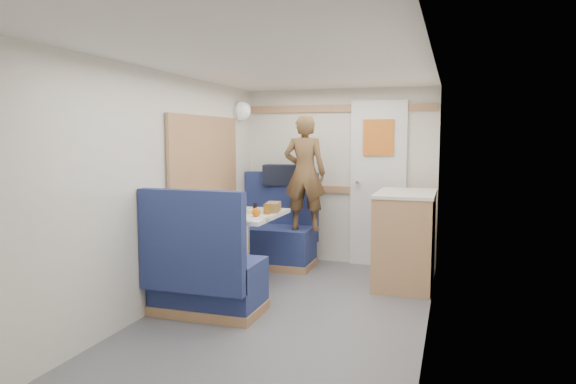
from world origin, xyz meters
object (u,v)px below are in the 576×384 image
(dome_light, at_px, (242,111))
(pepper_grinder, at_px, (255,208))
(galley_counter, at_px, (405,238))
(duffel_bag, at_px, (285,175))
(dinette_table, at_px, (246,229))
(cheese_block, at_px, (253,212))
(tray, at_px, (250,217))
(wine_glass, at_px, (243,200))
(tumbler_left, at_px, (219,212))
(bench_far, at_px, (275,239))
(tumbler_mid, at_px, (243,202))
(orange_fruit, at_px, (256,212))
(bench_near, at_px, (205,279))
(beer_glass, at_px, (267,210))
(person, at_px, (305,173))
(bread_loaf, at_px, (273,207))

(dome_light, xyz_separation_m, pepper_grinder, (0.47, -0.81, -0.98))
(galley_counter, distance_m, duffel_bag, 1.64)
(dinette_table, xyz_separation_m, cheese_block, (0.12, -0.11, 0.19))
(dome_light, relative_size, tray, 0.57)
(wine_glass, bearing_deg, galley_counter, 18.76)
(tumbler_left, bearing_deg, bench_far, 85.13)
(wine_glass, height_order, tumbler_mid, wine_glass)
(dome_light, xyz_separation_m, tray, (0.55, -1.15, -1.02))
(orange_fruit, relative_size, cheese_block, 0.80)
(wine_glass, xyz_separation_m, tumbler_left, (-0.06, -0.41, -0.06))
(bench_far, distance_m, tumbler_mid, 0.71)
(wine_glass, relative_size, pepper_grinder, 1.66)
(dinette_table, relative_size, galley_counter, 1.00)
(dinette_table, distance_m, cheese_block, 0.25)
(cheese_block, bearing_deg, bench_near, -99.26)
(wine_glass, bearing_deg, orange_fruit, -49.74)
(dinette_table, distance_m, dome_light, 1.51)
(beer_glass, xyz_separation_m, pepper_grinder, (-0.14, 0.06, 0.00))
(galley_counter, distance_m, person, 1.26)
(bench_far, bearing_deg, pepper_grinder, -84.33)
(bread_loaf, bearing_deg, beer_glass, -90.00)
(dome_light, relative_size, galley_counter, 0.22)
(dome_light, height_order, cheese_block, dome_light)
(pepper_grinder, bearing_deg, beer_glass, -23.05)
(tumbler_left, bearing_deg, pepper_grinder, 65.80)
(dome_light, distance_m, tray, 1.63)
(tray, relative_size, cheese_block, 3.55)
(duffel_bag, bearing_deg, bread_loaf, -88.55)
(galley_counter, distance_m, tray, 1.58)
(dome_light, distance_m, tumbler_mid, 1.10)
(tumbler_left, relative_size, bread_loaf, 0.54)
(tumbler_left, xyz_separation_m, pepper_grinder, (0.19, 0.42, -0.01))
(bread_loaf, bearing_deg, person, 75.05)
(dinette_table, distance_m, person, 0.98)
(tumbler_mid, bearing_deg, person, 33.22)
(bread_loaf, bearing_deg, orange_fruit, -90.65)
(wine_glass, bearing_deg, bench_near, -87.11)
(bench_far, height_order, cheese_block, bench_far)
(cheese_block, bearing_deg, tumbler_mid, 122.45)
(person, xyz_separation_m, duffel_bag, (-0.35, 0.38, -0.06))
(dinette_table, bearing_deg, bench_far, 90.00)
(bench_far, xyz_separation_m, tumbler_left, (-0.11, -1.24, 0.48))
(galley_counter, bearing_deg, beer_glass, -155.40)
(tray, bearing_deg, beer_glass, 77.68)
(bench_near, relative_size, cheese_block, 10.62)
(tray, relative_size, tumbler_left, 2.87)
(dinette_table, height_order, person, person)
(tumbler_mid, height_order, beer_glass, tumbler_mid)
(tumbler_mid, bearing_deg, cheese_block, -57.55)
(person, xyz_separation_m, tumbler_mid, (-0.56, -0.37, -0.29))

